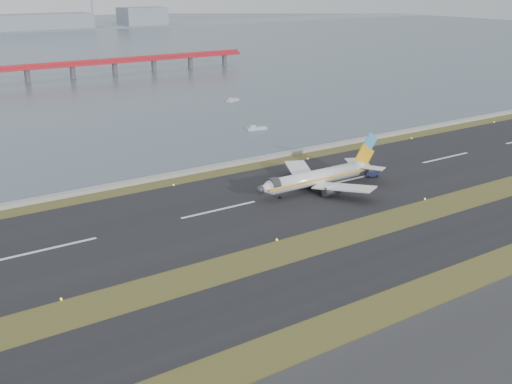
# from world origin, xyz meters

# --- Properties ---
(ground) EXTENTS (1000.00, 1000.00, 0.00)m
(ground) POSITION_xyz_m (0.00, 0.00, 0.00)
(ground) COLOR #364318
(ground) RESTS_ON ground
(taxiway_strip) EXTENTS (1000.00, 18.00, 0.10)m
(taxiway_strip) POSITION_xyz_m (0.00, -12.00, 0.05)
(taxiway_strip) COLOR black
(taxiway_strip) RESTS_ON ground
(runway_strip) EXTENTS (1000.00, 45.00, 0.10)m
(runway_strip) POSITION_xyz_m (0.00, 30.00, 0.05)
(runway_strip) COLOR black
(runway_strip) RESTS_ON ground
(seawall) EXTENTS (1000.00, 2.50, 1.00)m
(seawall) POSITION_xyz_m (0.00, 60.00, 0.50)
(seawall) COLOR gray
(seawall) RESTS_ON ground
(red_pier) EXTENTS (260.00, 5.00, 10.20)m
(red_pier) POSITION_xyz_m (20.00, 250.00, 7.28)
(red_pier) COLOR #AD1D26
(red_pier) RESTS_ON ground
(airliner) EXTENTS (38.52, 32.89, 12.80)m
(airliner) POSITION_xyz_m (28.86, 28.28, 3.46)
(airliner) COLOR white
(airliner) RESTS_ON ground
(pushback_tug) EXTENTS (3.94, 3.19, 2.21)m
(pushback_tug) POSITION_xyz_m (47.76, 28.74, 1.07)
(pushback_tug) COLOR #141938
(pushback_tug) RESTS_ON ground
(workboat_near) EXTENTS (7.66, 3.89, 1.78)m
(workboat_near) POSITION_xyz_m (54.88, 93.71, 0.56)
(workboat_near) COLOR #BBBBC0
(workboat_near) RESTS_ON ground
(workboat_far) EXTENTS (7.54, 4.97, 1.76)m
(workboat_far) POSITION_xyz_m (78.29, 145.41, 0.56)
(workboat_far) COLOR #BBBBC0
(workboat_far) RESTS_ON ground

